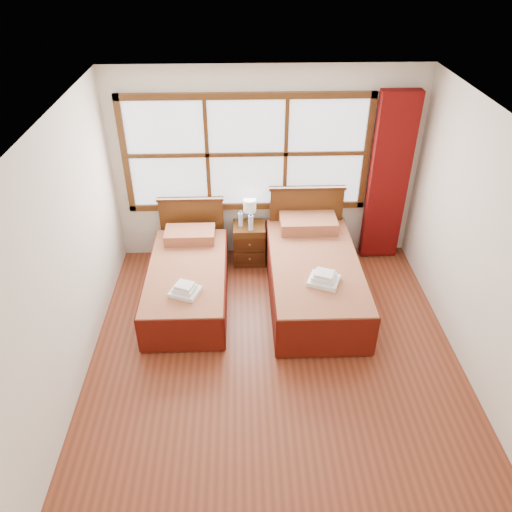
{
  "coord_description": "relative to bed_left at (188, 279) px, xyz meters",
  "views": [
    {
      "loc": [
        -0.33,
        -3.8,
        3.96
      ],
      "look_at": [
        -0.18,
        0.7,
        0.94
      ],
      "focal_mm": 35.0,
      "sensor_mm": 36.0,
      "label": 1
    }
  ],
  "objects": [
    {
      "name": "bed_right",
      "position": [
        1.56,
        -0.0,
        0.04
      ],
      "size": [
        1.09,
        2.11,
        1.06
      ],
      "color": "#3E1F0D",
      "rests_on": "floor"
    },
    {
      "name": "ceiling",
      "position": [
        1.01,
        -1.2,
        2.32
      ],
      "size": [
        4.5,
        4.5,
        0.0
      ],
      "primitive_type": "plane",
      "rotation": [
        3.14,
        0.0,
        0.0
      ],
      "color": "white",
      "rests_on": "wall_back"
    },
    {
      "name": "bottle_near",
      "position": [
        0.66,
        0.79,
        0.39
      ],
      "size": [
        0.06,
        0.06,
        0.22
      ],
      "color": "#C2DEF9",
      "rests_on": "nightstand"
    },
    {
      "name": "towels_left",
      "position": [
        0.03,
        -0.55,
        0.26
      ],
      "size": [
        0.38,
        0.36,
        0.13
      ],
      "rotation": [
        0.0,
        0.0,
        -0.37
      ],
      "color": "white",
      "rests_on": "bed_left"
    },
    {
      "name": "bed_left",
      "position": [
        0.0,
        0.0,
        0.0
      ],
      "size": [
        0.96,
        1.98,
        0.92
      ],
      "color": "#3E1F0D",
      "rests_on": "floor"
    },
    {
      "name": "bottle_far",
      "position": [
        0.8,
        0.69,
        0.4
      ],
      "size": [
        0.06,
        0.06,
        0.24
      ],
      "color": "#C2DEF9",
      "rests_on": "nightstand"
    },
    {
      "name": "lamp",
      "position": [
        0.79,
        0.91,
        0.52
      ],
      "size": [
        0.17,
        0.17,
        0.33
      ],
      "color": "gold",
      "rests_on": "nightstand"
    },
    {
      "name": "wall_left",
      "position": [
        -0.99,
        -1.2,
        1.02
      ],
      "size": [
        0.0,
        4.5,
        4.5
      ],
      "primitive_type": "plane",
      "rotation": [
        1.57,
        0.0,
        1.57
      ],
      "color": "silver",
      "rests_on": "floor"
    },
    {
      "name": "wall_back",
      "position": [
        1.01,
        1.05,
        1.02
      ],
      "size": [
        4.0,
        0.0,
        4.0
      ],
      "primitive_type": "plane",
      "rotation": [
        1.57,
        0.0,
        0.0
      ],
      "color": "silver",
      "rests_on": "floor"
    },
    {
      "name": "wall_right",
      "position": [
        3.01,
        -1.2,
        1.02
      ],
      "size": [
        0.0,
        4.5,
        4.5
      ],
      "primitive_type": "plane",
      "rotation": [
        1.57,
        0.0,
        -1.57
      ],
      "color": "silver",
      "rests_on": "floor"
    },
    {
      "name": "window",
      "position": [
        0.76,
        1.01,
        1.22
      ],
      "size": [
        3.16,
        0.06,
        1.56
      ],
      "color": "white",
      "rests_on": "wall_back"
    },
    {
      "name": "towels_right",
      "position": [
        1.59,
        -0.5,
        0.34
      ],
      "size": [
        0.41,
        0.39,
        0.14
      ],
      "rotation": [
        0.0,
        0.0,
        -0.38
      ],
      "color": "white",
      "rests_on": "bed_right"
    },
    {
      "name": "curtain",
      "position": [
        2.61,
        0.91,
        0.89
      ],
      "size": [
        0.5,
        0.16,
        2.3
      ],
      "primitive_type": "cube",
      "color": "#620B09",
      "rests_on": "wall_back"
    },
    {
      "name": "floor",
      "position": [
        1.01,
        -1.2,
        -0.28
      ],
      "size": [
        4.5,
        4.5,
        0.0
      ],
      "primitive_type": "plane",
      "color": "brown",
      "rests_on": "ground"
    },
    {
      "name": "nightstand",
      "position": [
        0.78,
        0.8,
        0.0
      ],
      "size": [
        0.43,
        0.42,
        0.57
      ],
      "color": "#4E2B11",
      "rests_on": "floor"
    }
  ]
}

